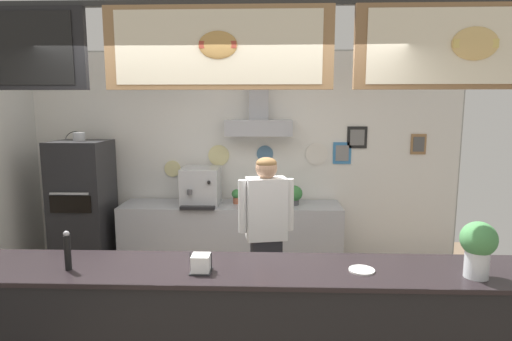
{
  "coord_description": "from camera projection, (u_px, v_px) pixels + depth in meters",
  "views": [
    {
      "loc": [
        0.35,
        -3.0,
        2.08
      ],
      "look_at": [
        0.22,
        0.76,
        1.52
      ],
      "focal_mm": 29.13,
      "sensor_mm": 36.0,
      "label": 1
    }
  ],
  "objects": [
    {
      "name": "potted_rosemary",
      "position": [
        237.0,
        196.0,
        5.22
      ],
      "size": [
        0.13,
        0.13,
        0.18
      ],
      "color": "#9E563D",
      "rests_on": "back_prep_counter"
    },
    {
      "name": "pizza_oven",
      "position": [
        84.0,
        209.0,
        5.14
      ],
      "size": [
        0.64,
        0.67,
        1.79
      ],
      "color": "#232326",
      "rests_on": "ground_plane"
    },
    {
      "name": "napkin_holder",
      "position": [
        201.0,
        264.0,
        2.76
      ],
      "size": [
        0.15,
        0.14,
        0.14
      ],
      "color": "#262628",
      "rests_on": "service_counter"
    },
    {
      "name": "potted_thyme",
      "position": [
        293.0,
        194.0,
        5.15
      ],
      "size": [
        0.22,
        0.22,
        0.24
      ],
      "color": "#4C4C51",
      "rests_on": "back_prep_counter"
    },
    {
      "name": "back_wall_assembly",
      "position": [
        244.0,
        153.0,
        5.31
      ],
      "size": [
        5.62,
        2.72,
        2.81
      ],
      "color": "#9E9E99",
      "rests_on": "ground_plane"
    },
    {
      "name": "pepper_grinder",
      "position": [
        67.0,
        251.0,
        2.78
      ],
      "size": [
        0.04,
        0.04,
        0.27
      ],
      "color": "black",
      "rests_on": "service_counter"
    },
    {
      "name": "espresso_machine",
      "position": [
        201.0,
        186.0,
        5.16
      ],
      "size": [
        0.46,
        0.55,
        0.46
      ],
      "color": "#B7BABF",
      "rests_on": "back_prep_counter"
    },
    {
      "name": "basil_vase",
      "position": [
        478.0,
        247.0,
        2.65
      ],
      "size": [
        0.22,
        0.22,
        0.37
      ],
      "color": "silver",
      "rests_on": "service_counter"
    },
    {
      "name": "potted_basil",
      "position": [
        264.0,
        196.0,
        5.17
      ],
      "size": [
        0.16,
        0.16,
        0.19
      ],
      "color": "#4C4C51",
      "rests_on": "back_prep_counter"
    },
    {
      "name": "shop_worker",
      "position": [
        266.0,
        234.0,
        3.95
      ],
      "size": [
        0.52,
        0.29,
        1.63
      ],
      "rotation": [
        0.0,
        0.0,
        3.34
      ],
      "color": "#232328",
      "rests_on": "ground_plane"
    },
    {
      "name": "condiment_plate",
      "position": [
        362.0,
        270.0,
        2.78
      ],
      "size": [
        0.17,
        0.17,
        0.01
      ],
      "color": "white",
      "rests_on": "service_counter"
    },
    {
      "name": "service_counter",
      "position": [
        220.0,
        335.0,
        2.92
      ],
      "size": [
        4.73,
        0.62,
        1.0
      ],
      "color": "black",
      "rests_on": "ground_plane"
    },
    {
      "name": "back_prep_counter",
      "position": [
        231.0,
        239.0,
        5.27
      ],
      "size": [
        2.74,
        0.59,
        0.89
      ],
      "color": "#A3A5AD",
      "rests_on": "ground_plane"
    }
  ]
}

